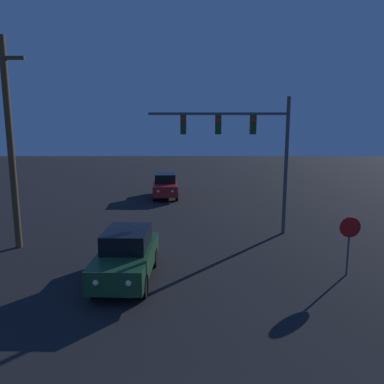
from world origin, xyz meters
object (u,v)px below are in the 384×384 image
traffic_signal_mast (247,140)px  stop_sign (351,235)px  car_near (128,255)px  utility_pole (12,142)px  car_far (166,185)px

traffic_signal_mast → stop_sign: 6.79m
car_near → traffic_signal_mast: traffic_signal_mast is taller
traffic_signal_mast → car_near: bearing=-130.8°
traffic_signal_mast → stop_sign: traffic_signal_mast is taller
stop_sign → utility_pole: 13.91m
car_near → stop_sign: size_ratio=2.00×
traffic_signal_mast → utility_pole: bearing=-168.0°
stop_sign → utility_pole: (-13.20, 3.10, 3.10)m
car_near → utility_pole: bearing=-31.3°
stop_sign → traffic_signal_mast: bearing=119.4°
car_near → utility_pole: (-5.37, 3.47, 3.71)m
car_near → stop_sign: bearing=-175.8°
stop_sign → car_far: bearing=117.4°
car_near → car_far: same height
car_far → stop_sign: (7.54, -14.57, 0.62)m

